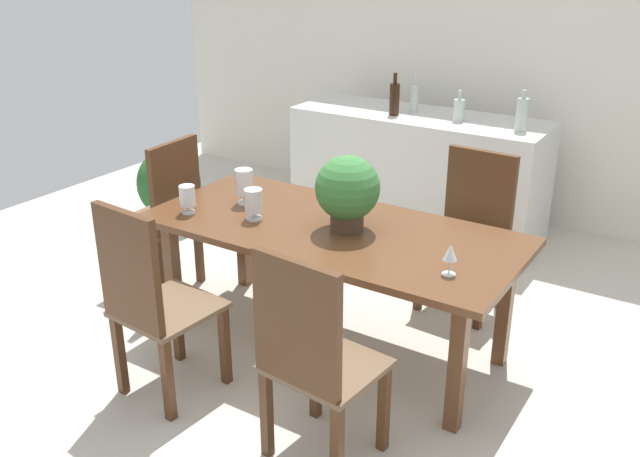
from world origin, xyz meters
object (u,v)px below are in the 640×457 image
Objects in this scene: crystal_vase_left at (244,183)px; potted_plant_floor at (169,185)px; dining_table at (332,240)px; wine_bottle_amber at (459,110)px; wine_bottle_tall at (394,98)px; chair_near_left at (150,298)px; flower_centerpiece at (348,190)px; kitchen_counter at (417,172)px; chair_far_right at (472,222)px; wine_bottle_clear at (522,114)px; chair_near_right at (311,354)px; wine_glass at (450,254)px; chair_head_end at (166,210)px; wine_bottle_dark at (414,98)px; crystal_vase_right at (254,202)px; crystal_vase_center_near at (187,197)px.

potted_plant_floor is at bearing 150.20° from crystal_vase_left.
dining_table is 9.05× the size of wine_bottle_amber.
chair_near_left is at bearing -88.77° from wine_bottle_tall.
flower_centerpiece reaches higher than kitchen_counter.
chair_far_right is at bearing 0.91° from potted_plant_floor.
flower_centerpiece is at bearing -100.86° from wine_bottle_clear.
chair_near_right is 6.79× the size of wine_glass.
flower_centerpiece is 1.28× the size of wine_bottle_tall.
dining_table is 9.78× the size of crystal_vase_left.
chair_head_end reaches higher than crystal_vase_left.
chair_head_end is at bearing -149.21° from chair_far_right.
wine_bottle_clear is (0.88, -0.12, 0.01)m from wine_bottle_dark.
flower_centerpiece is 0.54m from crystal_vase_right.
wine_glass is 2.21m from wine_bottle_amber.
wine_bottle_dark is (-0.89, 2.83, 0.46)m from chair_near_right.
chair_near_right is at bearing 59.96° from chair_head_end.
flower_centerpiece is 1.42× the size of wine_bottle_clear.
wine_bottle_amber is at bearing -94.01° from chair_near_left.
crystal_vase_center_near is at bearing 57.42° from chair_head_end.
wine_bottle_tall is at bearing 93.30° from crystal_vase_right.
potted_plant_floor is at bearing 159.46° from wine_glass.
wine_bottle_clear is at bearing -5.52° from kitchen_counter.
chair_near_left is at bearing -90.56° from wine_bottle_dark.
wine_bottle_tall is (0.09, 1.73, 0.19)m from crystal_vase_left.
crystal_vase_left is (-1.07, 0.93, 0.29)m from chair_near_right.
crystal_vase_right is at bearing -161.67° from dining_table.
crystal_vase_left is 0.93× the size of wine_bottle_amber.
wine_bottle_tall is at bearing 30.81° from potted_plant_floor.
wine_bottle_tall reaches higher than chair_near_right.
kitchen_counter reaches higher than potted_plant_floor.
chair_near_left is 2.59× the size of flower_centerpiece.
chair_far_right is 1.73m from crystal_vase_center_near.
chair_near_right is 3.07m from potted_plant_floor.
wine_bottle_amber reaches higher than flower_centerpiece.
dining_table is 1.01m from chair_near_right.
crystal_vase_left is (-1.08, -0.86, 0.30)m from chair_far_right.
chair_near_left is 0.81m from crystal_vase_right.
wine_bottle_clear is (-0.02, 2.71, 0.47)m from chair_near_right.
wine_bottle_tall is at bearing -64.37° from chair_near_right.
kitchen_counter is (-1.12, 2.09, -0.38)m from wine_glass.
wine_bottle_dark reaches higher than kitchen_counter.
wine_glass is 0.48× the size of wine_bottle_tall.
potted_plant_floor is (-2.05, 0.85, -0.32)m from dining_table.
crystal_vase_center_near is (-1.26, -1.16, 0.27)m from chair_far_right.
wine_bottle_dark reaches higher than chair_far_right.
crystal_vase_center_near is 0.57× the size of wine_bottle_clear.
wine_bottle_dark is (-0.44, 1.93, 0.38)m from dining_table.
dining_table is 0.31m from flower_centerpiece.
wine_bottle_clear reaches higher than wine_bottle_amber.
kitchen_counter is at bearing 174.48° from wine_bottle_clear.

